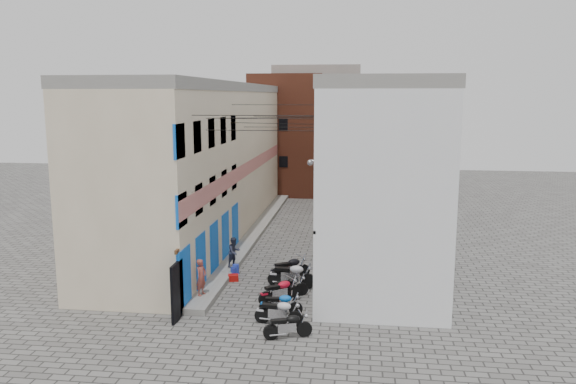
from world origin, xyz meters
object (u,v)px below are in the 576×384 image
at_px(motorcycle_b, 279,311).
at_px(person_a, 201,277).
at_px(motorcycle_a, 288,324).
at_px(water_jug_far, 236,269).
at_px(red_crate, 233,278).
at_px(motorcycle_c, 281,303).
at_px(motorcycle_d, 280,290).
at_px(motorcycle_g, 290,267).
at_px(person_b, 234,252).
at_px(motorcycle_e, 289,286).
at_px(motorcycle_f, 291,274).
at_px(water_jug_near, 234,272).

distance_m(motorcycle_b, person_a, 4.03).
relative_size(motorcycle_a, water_jug_far, 3.75).
relative_size(water_jug_far, red_crate, 1.01).
relative_size(motorcycle_c, water_jug_far, 3.66).
xyz_separation_m(motorcycle_d, motorcycle_g, (0.03, 2.91, 0.04)).
bearing_deg(red_crate, person_b, 100.37).
distance_m(person_a, person_b, 3.98).
relative_size(motorcycle_d, person_a, 1.26).
bearing_deg(water_jug_far, motorcycle_e, -43.58).
height_order(motorcycle_c, motorcycle_d, motorcycle_d).
distance_m(motorcycle_c, motorcycle_g, 4.16).
distance_m(motorcycle_a, motorcycle_b, 1.21).
bearing_deg(motorcycle_f, person_a, -54.24).
bearing_deg(motorcycle_d, motorcycle_f, 136.37).
xyz_separation_m(motorcycle_e, motorcycle_g, (-0.24, 2.19, 0.09)).
height_order(motorcycle_b, water_jug_near, motorcycle_b).
bearing_deg(person_b, motorcycle_c, -114.12).
relative_size(motorcycle_g, person_a, 1.36).
bearing_deg(water_jug_near, motorcycle_b, -60.85).
bearing_deg(motorcycle_d, water_jug_near, -175.70).
xyz_separation_m(motorcycle_g, water_jug_near, (-2.61, 0.06, -0.36)).
bearing_deg(person_b, motorcycle_a, -118.14).
xyz_separation_m(motorcycle_b, person_b, (-3.00, 5.94, 0.43)).
xyz_separation_m(motorcycle_c, motorcycle_d, (-0.21, 1.25, 0.06)).
height_order(person_b, water_jug_far, person_b).
relative_size(motorcycle_e, water_jug_near, 3.71).
xyz_separation_m(motorcycle_a, person_b, (-3.47, 7.06, 0.46)).
height_order(motorcycle_e, red_crate, motorcycle_e).
xyz_separation_m(motorcycle_b, person_a, (-3.47, 1.99, 0.47)).
relative_size(motorcycle_c, water_jug_near, 3.63).
xyz_separation_m(motorcycle_e, person_a, (-3.47, -0.86, 0.50)).
bearing_deg(motorcycle_c, water_jug_near, -150.84).
height_order(motorcycle_a, motorcycle_c, motorcycle_a).
height_order(motorcycle_f, motorcycle_g, motorcycle_f).
distance_m(motorcycle_b, motorcycle_g, 5.05).
bearing_deg(water_jug_near, motorcycle_g, -1.34).
xyz_separation_m(motorcycle_b, motorcycle_g, (-0.24, 5.05, 0.06)).
bearing_deg(person_a, water_jug_far, 7.68).
distance_m(person_a, red_crate, 2.84).
distance_m(motorcycle_f, water_jug_near, 3.02).
bearing_deg(water_jug_near, motorcycle_f, -20.38).
xyz_separation_m(water_jug_near, water_jug_far, (0.00, 0.46, -0.00)).
relative_size(motorcycle_g, water_jug_near, 4.38).
bearing_deg(motorcycle_a, red_crate, -170.20).
distance_m(motorcycle_a, water_jug_far, 7.47).
bearing_deg(motorcycle_a, motorcycle_g, 166.97).
height_order(motorcycle_b, motorcycle_g, motorcycle_g).
distance_m(motorcycle_d, person_b, 4.70).
relative_size(motorcycle_d, person_b, 1.33).
xyz_separation_m(motorcycle_b, motorcycle_f, (-0.04, 4.06, 0.08)).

